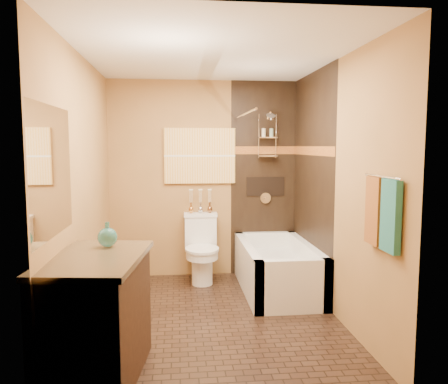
{
  "coord_description": "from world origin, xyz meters",
  "views": [
    {
      "loc": [
        -0.34,
        -4.08,
        1.67
      ],
      "look_at": [
        0.14,
        0.4,
        1.2
      ],
      "focal_mm": 35.0,
      "sensor_mm": 36.0,
      "label": 1
    }
  ],
  "objects": [
    {
      "name": "wall_back",
      "position": [
        0.0,
        1.5,
        1.25
      ],
      "size": [
        2.4,
        0.02,
        2.5
      ],
      "primitive_type": "cube",
      "color": "#AE7943",
      "rests_on": "floor"
    },
    {
      "name": "alcove_tile_back",
      "position": [
        0.78,
        1.49,
        1.25
      ],
      "size": [
        0.85,
        0.01,
        2.5
      ],
      "primitive_type": "cube",
      "color": "black",
      "rests_on": "wall_back"
    },
    {
      "name": "vanity_mirror",
      "position": [
        -1.19,
        -1.0,
        1.5
      ],
      "size": [
        0.01,
        1.0,
        0.9
      ],
      "primitive_type": "cube",
      "color": "white",
      "rests_on": "wall_left"
    },
    {
      "name": "alcove_tile_right",
      "position": [
        1.19,
        0.75,
        1.25
      ],
      "size": [
        0.01,
        1.5,
        2.5
      ],
      "primitive_type": "cube",
      "color": "black",
      "rests_on": "wall_right"
    },
    {
      "name": "floor",
      "position": [
        0.0,
        0.0,
        0.0
      ],
      "size": [
        3.0,
        3.0,
        0.0
      ],
      "primitive_type": "plane",
      "color": "black",
      "rests_on": "ground"
    },
    {
      "name": "mosaic_band_back",
      "position": [
        0.78,
        1.48,
        1.62
      ],
      "size": [
        0.85,
        0.01,
        0.1
      ],
      "primitive_type": "cube",
      "color": "brown",
      "rests_on": "alcove_tile_back"
    },
    {
      "name": "towel_rust",
      "position": [
        1.16,
        -0.92,
        1.18
      ],
      "size": [
        0.05,
        0.22,
        0.52
      ],
      "primitive_type": "cube",
      "color": "brown",
      "rests_on": "towel_bar"
    },
    {
      "name": "wall_right",
      "position": [
        1.2,
        0.0,
        1.25
      ],
      "size": [
        0.02,
        3.0,
        2.5
      ],
      "primitive_type": "cube",
      "color": "#AE7943",
      "rests_on": "floor"
    },
    {
      "name": "vanity",
      "position": [
        -0.92,
        -1.0,
        0.45
      ],
      "size": [
        0.75,
        1.09,
        0.9
      ],
      "rotation": [
        0.0,
        0.0,
        -0.13
      ],
      "color": "black",
      "rests_on": "floor"
    },
    {
      "name": "teal_bottle",
      "position": [
        -0.87,
        -0.73,
        1.0
      ],
      "size": [
        0.16,
        0.16,
        0.24
      ],
      "primitive_type": null,
      "rotation": [
        0.0,
        0.0,
        -0.09
      ],
      "color": "#27766F",
      "rests_on": "vanity"
    },
    {
      "name": "mosaic_band_right",
      "position": [
        1.18,
        0.75,
        1.62
      ],
      "size": [
        0.01,
        1.5,
        0.1
      ],
      "primitive_type": "cube",
      "color": "brown",
      "rests_on": "alcove_tile_right"
    },
    {
      "name": "curtain_rod",
      "position": [
        0.4,
        0.75,
        2.02
      ],
      "size": [
        0.03,
        1.55,
        0.03
      ],
      "primitive_type": "cylinder",
      "rotation": [
        1.57,
        0.0,
        0.0
      ],
      "color": "silver",
      "rests_on": "wall_back"
    },
    {
      "name": "towel_teal",
      "position": [
        1.16,
        -1.18,
        1.18
      ],
      "size": [
        0.05,
        0.22,
        0.52
      ],
      "primitive_type": "cube",
      "color": "#206C5F",
      "rests_on": "towel_bar"
    },
    {
      "name": "alcove_niche",
      "position": [
        0.8,
        1.48,
        1.15
      ],
      "size": [
        0.5,
        0.01,
        0.25
      ],
      "primitive_type": "cube",
      "color": "black",
      "rests_on": "alcove_tile_back"
    },
    {
      "name": "sunset_painting",
      "position": [
        -0.05,
        1.48,
        1.55
      ],
      "size": [
        0.9,
        0.04,
        0.7
      ],
      "primitive_type": "cube",
      "color": "gold",
      "rests_on": "wall_back"
    },
    {
      "name": "bud_vases",
      "position": [
        -0.05,
        1.39,
        0.99
      ],
      "size": [
        0.3,
        0.06,
        0.3
      ],
      "color": "#CA883F",
      "rests_on": "toilet"
    },
    {
      "name": "bathtub",
      "position": [
        0.8,
        0.75,
        0.22
      ],
      "size": [
        0.8,
        1.5,
        0.55
      ],
      "color": "white",
      "rests_on": "floor"
    },
    {
      "name": "shower_fixtures",
      "position": [
        0.8,
        1.38,
        1.67
      ],
      "size": [
        0.24,
        0.33,
        1.16
      ],
      "color": "silver",
      "rests_on": "floor"
    },
    {
      "name": "ceiling",
      "position": [
        0.0,
        0.0,
        2.5
      ],
      "size": [
        3.0,
        3.0,
        0.0
      ],
      "primitive_type": "plane",
      "color": "silver",
      "rests_on": "wall_back"
    },
    {
      "name": "towel_bar",
      "position": [
        1.15,
        -1.05,
        1.45
      ],
      "size": [
        0.02,
        0.55,
        0.02
      ],
      "primitive_type": "cylinder",
      "rotation": [
        1.57,
        0.0,
        0.0
      ],
      "color": "silver",
      "rests_on": "wall_right"
    },
    {
      "name": "toilet",
      "position": [
        -0.05,
        1.2,
        0.42
      ],
      "size": [
        0.42,
        0.62,
        0.83
      ],
      "rotation": [
        0.0,
        0.0,
        -0.02
      ],
      "color": "white",
      "rests_on": "floor"
    },
    {
      "name": "wall_left",
      "position": [
        -1.2,
        0.0,
        1.25
      ],
      "size": [
        0.02,
        3.0,
        2.5
      ],
      "primitive_type": "cube",
      "color": "#AE7943",
      "rests_on": "floor"
    },
    {
      "name": "wall_front",
      "position": [
        0.0,
        -1.5,
        1.25
      ],
      "size": [
        2.4,
        0.02,
        2.5
      ],
      "primitive_type": "cube",
      "color": "#AE7943",
      "rests_on": "floor"
    }
  ]
}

